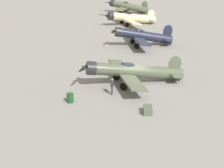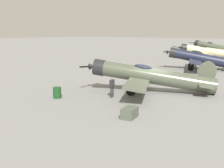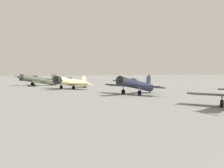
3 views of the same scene
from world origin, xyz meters
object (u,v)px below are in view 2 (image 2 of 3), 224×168
ground_crew_mechanic (112,85)px  airplane_far_line (205,51)px  airplane_foreground (149,76)px  fuel_drum (57,93)px  airplane_outer_stand (212,47)px  airplane_mid_apron (199,58)px  equipment_crate (130,113)px

ground_crew_mechanic → airplane_far_line: bearing=-86.7°
airplane_foreground → fuel_drum: size_ratio=11.58×
airplane_outer_stand → fuel_drum: airplane_outer_stand is taller
airplane_mid_apron → airplane_foreground: bearing=74.5°
airplane_foreground → airplane_far_line: size_ratio=0.94×
airplane_far_line → fuel_drum: 40.08m
equipment_crate → fuel_drum: 7.42m
airplane_foreground → equipment_crate: 7.53m
airplane_outer_stand → ground_crew_mechanic: airplane_outer_stand is taller
equipment_crate → airplane_foreground: bearing=-68.2°
airplane_mid_apron → ground_crew_mechanic: size_ratio=6.32×
airplane_foreground → airplane_mid_apron: bearing=-110.6°
airplane_far_line → airplane_outer_stand: 16.52m
fuel_drum → airplane_far_line: bearing=-86.5°
fuel_drum → airplane_outer_stand: bearing=-83.4°
airplane_far_line → fuel_drum: size_ratio=12.28×
airplane_outer_stand → equipment_crate: size_ratio=8.08×
airplane_foreground → airplane_mid_apron: size_ratio=0.98×
airplane_mid_apron → fuel_drum: (2.74, 23.20, -1.17)m
airplane_mid_apron → ground_crew_mechanic: bearing=69.7°
airplane_mid_apron → airplane_far_line: bearing=-94.7°
airplane_mid_apron → airplane_outer_stand: (9.17, -32.82, -0.10)m
airplane_foreground → fuel_drum: airplane_foreground is taller
fuel_drum → ground_crew_mechanic: bearing=-139.2°
airplane_far_line → fuel_drum: airplane_far_line is taller
airplane_foreground → fuel_drum: bearing=26.6°
airplane_outer_stand → ground_crew_mechanic: 54.06m
equipment_crate → ground_crew_mechanic: bearing=-40.3°
airplane_outer_stand → fuel_drum: 56.40m
airplane_mid_apron → fuel_drum: size_ratio=11.80×
ground_crew_mechanic → fuel_drum: bearing=35.2°
airplane_outer_stand → fuel_drum: (-6.44, 56.02, -1.06)m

